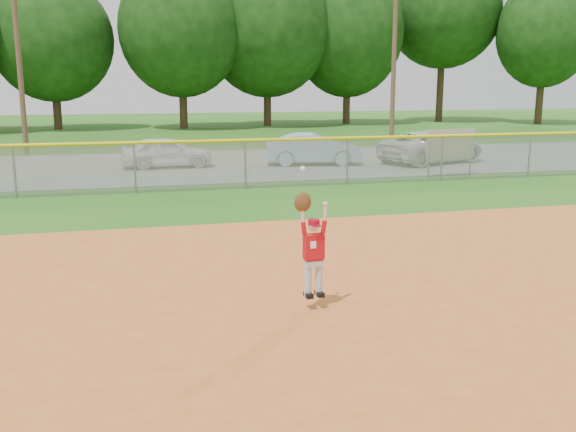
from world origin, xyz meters
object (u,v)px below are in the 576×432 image
at_px(car_white_a, 167,152).
at_px(sponsor_sign, 450,145).
at_px(car_blue, 313,149).
at_px(ballplayer, 312,245).
at_px(car_white_b, 432,147).

height_order(car_white_a, sponsor_sign, sponsor_sign).
xyz_separation_m(car_blue, ballplayer, (-4.69, -15.87, 0.33)).
bearing_deg(car_white_b, sponsor_sign, 142.78).
relative_size(sponsor_sign, ballplayer, 0.97).
xyz_separation_m(car_white_b, sponsor_sign, (-1.11, -3.57, 0.42)).
bearing_deg(ballplayer, car_white_b, 58.08).
distance_m(car_white_b, sponsor_sign, 3.76).
bearing_deg(car_blue, ballplayer, 174.27).
bearing_deg(car_white_b, car_blue, 63.91).
bearing_deg(car_white_b, ballplayer, 128.07).
bearing_deg(ballplayer, car_blue, 73.53).
bearing_deg(ballplayer, car_white_a, 93.48).
distance_m(car_white_a, car_white_b, 10.62).
bearing_deg(sponsor_sign, car_blue, 132.64).
relative_size(car_white_a, sponsor_sign, 1.88).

